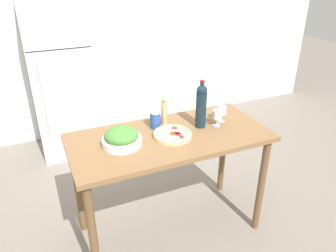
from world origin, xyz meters
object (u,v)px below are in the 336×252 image
homemade_pizza (173,135)px  salad_bowl (122,138)px  wine_bottle (201,105)px  wine_glass_near (217,115)px  wine_glass_far (222,111)px  pepper_mill (164,111)px  salt_canister (155,119)px  refrigerator (61,78)px

homemade_pizza → salad_bowl: bearing=174.8°
wine_bottle → wine_glass_near: (0.12, -0.04, -0.09)m
homemade_pizza → wine_glass_near: bearing=4.3°
wine_glass_far → homemade_pizza: bearing=-170.4°
wine_bottle → salad_bowl: bearing=-176.9°
salad_bowl → homemade_pizza: bearing=-5.2°
wine_glass_near → pepper_mill: (-0.35, 0.19, 0.02)m
pepper_mill → salt_canister: size_ratio=1.61×
refrigerator → salad_bowl: size_ratio=6.34×
refrigerator → homemade_pizza: bearing=-72.0°
wine_glass_far → pepper_mill: (-0.42, 0.14, 0.01)m
refrigerator → pepper_mill: (0.59, -1.52, 0.12)m
pepper_mill → salad_bowl: bearing=-154.9°
wine_glass_near → pepper_mill: size_ratio=0.59×
salad_bowl → wine_glass_near: bearing=-0.3°
wine_glass_near → wine_glass_far: same height
salt_canister → wine_glass_near: bearing=-19.3°
wine_glass_far → salt_canister: 0.52m
wine_bottle → wine_glass_near: wine_bottle is taller
salad_bowl → refrigerator: bearing=96.6°
pepper_mill → salad_bowl: 0.44m
wine_glass_near → wine_glass_far: (0.07, 0.05, 0.00)m
salt_canister → wine_bottle: bearing=-19.8°
refrigerator → wine_bottle: bearing=-63.7°
refrigerator → salad_bowl: refrigerator is taller
wine_bottle → homemade_pizza: (-0.26, -0.07, -0.16)m
wine_glass_far → homemade_pizza: size_ratio=0.46×
wine_bottle → salad_bowl: 0.64m
wine_glass_near → salad_bowl: wine_glass_near is taller
pepper_mill → wine_bottle: bearing=-32.6°
wine_bottle → salt_canister: wine_bottle is taller
wine_bottle → salt_canister: 0.36m
wine_bottle → pepper_mill: bearing=147.4°
wine_bottle → refrigerator: bearing=116.3°
wine_bottle → pepper_mill: wine_bottle is taller
wine_glass_near → homemade_pizza: wine_glass_near is taller
wine_glass_near → homemade_pizza: 0.39m
wine_bottle → pepper_mill: (-0.23, 0.15, -0.07)m
homemade_pizza → refrigerator: bearing=108.0°
homemade_pizza → salt_canister: size_ratio=2.04×
pepper_mill → salad_bowl: size_ratio=0.80×
refrigerator → wine_glass_far: (1.01, -1.66, 0.11)m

